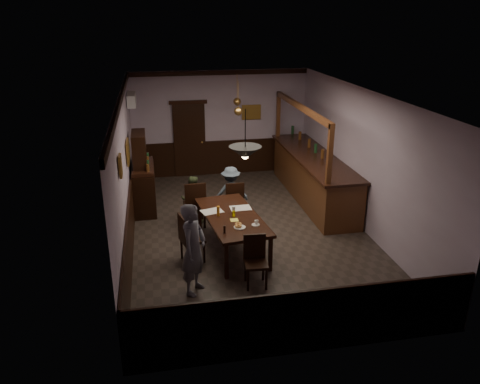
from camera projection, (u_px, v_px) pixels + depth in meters
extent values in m
cube|color=#2D2621|center=(248.00, 231.00, 10.26)|extent=(5.00, 8.00, 0.01)
cube|color=white|center=(249.00, 93.00, 9.17)|extent=(5.00, 8.00, 0.01)
cube|color=#A28EA5|center=(220.00, 123.00, 13.38)|extent=(5.00, 0.01, 3.00)
cube|color=#A28EA5|center=(311.00, 259.00, 6.05)|extent=(5.00, 0.01, 3.00)
cube|color=#A28EA5|center=(125.00, 173.00, 9.28)|extent=(0.01, 8.00, 3.00)
cube|color=#A28EA5|center=(361.00, 159.00, 10.15)|extent=(0.01, 8.00, 3.00)
cube|color=black|center=(232.00, 217.00, 9.20)|extent=(1.27, 2.31, 0.06)
cube|color=black|center=(226.00, 261.00, 8.31)|extent=(0.07, 0.07, 0.69)
cube|color=black|center=(270.00, 254.00, 8.55)|extent=(0.07, 0.07, 0.69)
cube|color=black|center=(200.00, 217.00, 10.12)|extent=(0.07, 0.07, 0.69)
cube|color=black|center=(237.00, 212.00, 10.36)|extent=(0.07, 0.07, 0.69)
cube|color=black|center=(195.00, 205.00, 10.35)|extent=(0.48, 0.48, 0.05)
cube|color=black|center=(196.00, 196.00, 10.05)|extent=(0.46, 0.06, 0.55)
cube|color=black|center=(202.00, 211.00, 10.65)|extent=(0.04, 0.04, 0.47)
cube|color=black|center=(186.00, 213.00, 10.57)|extent=(0.04, 0.04, 0.47)
cube|color=black|center=(205.00, 218.00, 10.31)|extent=(0.04, 0.04, 0.47)
cube|color=black|center=(188.00, 220.00, 10.23)|extent=(0.04, 0.04, 0.47)
cube|color=black|center=(233.00, 202.00, 10.62)|extent=(0.43, 0.43, 0.05)
cube|color=black|center=(235.00, 194.00, 10.35)|extent=(0.42, 0.05, 0.50)
cube|color=black|center=(239.00, 208.00, 10.89)|extent=(0.04, 0.04, 0.43)
cube|color=black|center=(225.00, 209.00, 10.83)|extent=(0.04, 0.04, 0.43)
cube|color=black|center=(242.00, 214.00, 10.58)|extent=(0.04, 0.04, 0.43)
cube|color=black|center=(228.00, 215.00, 10.52)|extent=(0.04, 0.04, 0.43)
cube|color=black|center=(256.00, 264.00, 8.06)|extent=(0.42, 0.42, 0.05)
cube|color=black|center=(254.00, 246.00, 8.14)|extent=(0.39, 0.06, 0.47)
cube|color=black|center=(248.00, 281.00, 7.98)|extent=(0.04, 0.04, 0.40)
cube|color=black|center=(266.00, 279.00, 8.01)|extent=(0.04, 0.04, 0.40)
cube|color=black|center=(245.00, 271.00, 8.27)|extent=(0.04, 0.04, 0.40)
cube|color=black|center=(263.00, 270.00, 8.31)|extent=(0.04, 0.04, 0.40)
cube|color=black|center=(192.00, 240.00, 8.87)|extent=(0.51, 0.51, 0.05)
cube|color=black|center=(182.00, 229.00, 8.70)|extent=(0.14, 0.41, 0.50)
cube|color=black|center=(204.00, 252.00, 8.88)|extent=(0.04, 0.04, 0.43)
cube|color=black|center=(198.00, 245.00, 9.16)|extent=(0.04, 0.04, 0.43)
cube|color=black|center=(187.00, 256.00, 8.75)|extent=(0.04, 0.04, 0.43)
cube|color=black|center=(182.00, 248.00, 9.03)|extent=(0.04, 0.04, 0.43)
imported|color=slate|center=(194.00, 249.00, 7.75)|extent=(0.63, 0.70, 1.61)
imported|color=#414E2E|center=(193.00, 199.00, 10.50)|extent=(0.59, 0.50, 1.10)
imported|color=#4F5F70|center=(231.00, 192.00, 10.74)|extent=(0.79, 0.46, 1.22)
cube|color=silver|center=(212.00, 211.00, 9.36)|extent=(0.48, 0.40, 0.01)
cube|color=silver|center=(240.00, 208.00, 9.51)|extent=(0.43, 0.31, 0.01)
cube|color=#E9E156|center=(234.00, 220.00, 8.97)|extent=(0.17, 0.17, 0.00)
cylinder|color=white|center=(256.00, 225.00, 8.76)|extent=(0.15, 0.15, 0.01)
imported|color=white|center=(256.00, 222.00, 8.76)|extent=(0.09, 0.09, 0.07)
cylinder|color=white|center=(240.00, 227.00, 8.66)|extent=(0.22, 0.22, 0.01)
torus|color=#C68C47|center=(238.00, 226.00, 8.64)|extent=(0.13, 0.13, 0.04)
torus|color=#C68C47|center=(238.00, 224.00, 8.72)|extent=(0.13, 0.13, 0.04)
cylinder|color=yellow|center=(234.00, 214.00, 9.10)|extent=(0.07, 0.07, 0.12)
cylinder|color=#BF721E|center=(218.00, 211.00, 9.13)|extent=(0.06, 0.06, 0.20)
cylinder|color=silver|center=(234.00, 210.00, 9.24)|extent=(0.06, 0.06, 0.15)
cylinder|color=black|center=(225.00, 229.00, 8.43)|extent=(0.04, 0.04, 0.14)
cube|color=black|center=(144.00, 189.00, 11.24)|extent=(0.51, 1.43, 1.02)
cube|color=black|center=(143.00, 166.00, 11.03)|extent=(0.49, 1.38, 0.08)
cube|color=black|center=(139.00, 150.00, 10.88)|extent=(0.31, 0.92, 0.82)
cube|color=#4A2713|center=(313.00, 178.00, 11.84)|extent=(0.91, 4.22, 1.11)
cube|color=black|center=(313.00, 156.00, 11.63)|extent=(1.01, 4.32, 0.06)
cube|color=#4A2713|center=(301.00, 107.00, 11.12)|extent=(0.10, 4.12, 0.12)
cube|color=#4A2713|center=(330.00, 155.00, 9.49)|extent=(0.10, 0.10, 1.31)
cube|color=#4A2713|center=(278.00, 115.00, 13.18)|extent=(0.10, 0.10, 1.31)
cube|color=black|center=(190.00, 141.00, 13.34)|extent=(0.90, 0.06, 2.10)
cube|color=white|center=(131.00, 99.00, 11.62)|extent=(0.20, 0.85, 0.30)
cube|color=olive|center=(120.00, 166.00, 7.59)|extent=(0.04, 0.28, 0.36)
cube|color=olive|center=(128.00, 152.00, 9.95)|extent=(0.04, 0.62, 0.48)
cube|color=olive|center=(251.00, 112.00, 13.39)|extent=(0.55, 0.04, 0.42)
cylinder|color=black|center=(245.00, 131.00, 7.80)|extent=(0.02, 0.02, 0.75)
cone|color=black|center=(245.00, 153.00, 7.94)|extent=(0.56, 0.56, 0.22)
sphere|color=#FFD88C|center=(245.00, 156.00, 7.95)|extent=(0.12, 0.12, 0.12)
cylinder|color=#BF8C3F|center=(238.00, 96.00, 10.87)|extent=(0.02, 0.02, 0.70)
cone|color=#BF8C3F|center=(238.00, 111.00, 11.00)|extent=(0.20, 0.20, 0.22)
sphere|color=#FFD88C|center=(238.00, 113.00, 11.02)|extent=(0.12, 0.12, 0.12)
cylinder|color=#BF8C3F|center=(237.00, 88.00, 12.05)|extent=(0.02, 0.02, 0.70)
cone|color=#BF8C3F|center=(237.00, 102.00, 12.17)|extent=(0.20, 0.20, 0.22)
sphere|color=#FFD88C|center=(237.00, 104.00, 12.19)|extent=(0.12, 0.12, 0.12)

